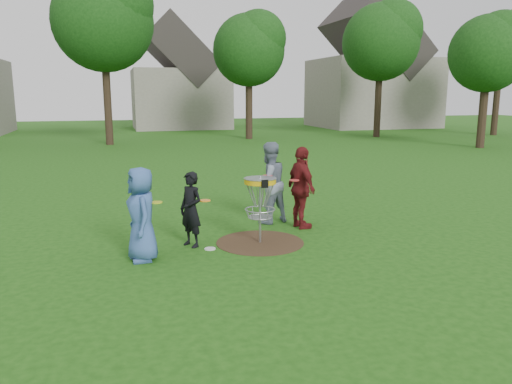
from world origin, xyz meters
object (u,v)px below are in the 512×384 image
object	(u,v)px
player_black	(191,209)
disc_golf_basket	(260,194)
player_maroon	(301,188)
player_blue	(142,214)
player_grey	(269,183)

from	to	relation	value
player_black	disc_golf_basket	bearing A→B (deg)	51.11
player_black	disc_golf_basket	size ratio (longest dim) A/B	1.09
player_maroon	disc_golf_basket	xyz separation A→B (m)	(-1.21, -0.85, 0.09)
player_blue	player_black	size ratio (longest dim) A/B	1.14
player_blue	player_maroon	world-z (taller)	player_maroon
player_black	disc_golf_basket	distance (m)	1.42
player_grey	player_maroon	distance (m)	0.86
player_blue	player_grey	bearing A→B (deg)	114.98
player_grey	player_maroon	world-z (taller)	player_grey
player_black	player_grey	xyz separation A→B (m)	(2.03, 1.34, 0.20)
player_grey	disc_golf_basket	bearing A→B (deg)	48.54
player_grey	player_maroon	size ratio (longest dim) A/B	1.03
player_blue	player_maroon	bearing A→B (deg)	102.12
disc_golf_basket	player_grey	bearing A→B (deg)	66.40
disc_golf_basket	player_blue	bearing A→B (deg)	-169.25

